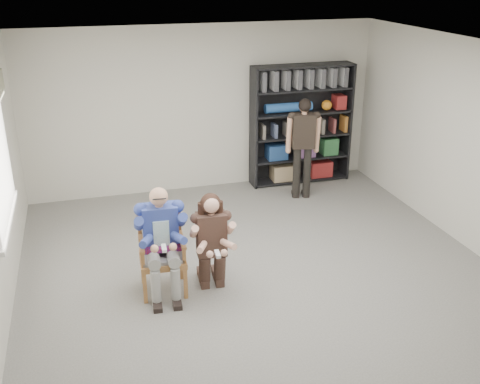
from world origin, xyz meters
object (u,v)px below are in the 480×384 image
object	(u,v)px
kneeling_woman	(212,244)
bookshelf	(301,125)
armchair	(162,253)
seated_man	(162,241)
standing_man	(303,149)

from	to	relation	value
kneeling_woman	bookshelf	size ratio (longest dim) A/B	0.58
armchair	seated_man	bearing A→B (deg)	93.76
bookshelf	standing_man	world-z (taller)	bookshelf
kneeling_woman	armchair	bearing A→B (deg)	172.08
bookshelf	standing_man	xyz separation A→B (m)	(-0.26, -0.73, -0.20)
seated_man	bookshelf	xyz separation A→B (m)	(2.95, 2.99, 0.38)
armchair	seated_man	size ratio (longest dim) A/B	0.77
seated_man	standing_man	size ratio (longest dim) A/B	0.79
kneeling_woman	seated_man	bearing A→B (deg)	172.08
seated_man	kneeling_woman	world-z (taller)	seated_man
armchair	kneeling_woman	distance (m)	0.60
armchair	bookshelf	xyz separation A→B (m)	(2.95, 2.99, 0.53)
seated_man	kneeling_woman	xyz separation A→B (m)	(0.58, -0.12, -0.06)
seated_man	standing_man	world-z (taller)	standing_man
seated_man	kneeling_woman	size ratio (longest dim) A/B	1.09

